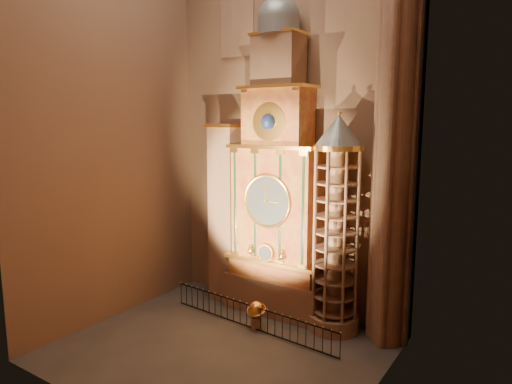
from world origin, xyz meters
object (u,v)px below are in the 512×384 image
Objects in this scene: stair_turret at (336,227)px; iron_railing at (250,317)px; astronomical_clock at (277,191)px; portrait_tower at (226,213)px; celestial_globe at (256,313)px.

stair_turret is 6.22m from iron_railing.
astronomical_clock is 1.67× the size of iron_railing.
portrait_tower is 6.22m from iron_railing.
astronomical_clock is at bearing 90.49° from iron_railing.
astronomical_clock reaches higher than iron_railing.
stair_turret reaches higher than celestial_globe.
stair_turret is at bearing 33.63° from celestial_globe.
astronomical_clock is at bearing 175.70° from stair_turret.
celestial_globe is 0.36m from iron_railing.
astronomical_clock is 6.55m from iron_railing.
celestial_globe is at bearing -83.56° from astronomical_clock.
celestial_globe is at bearing -146.37° from stair_turret.
astronomical_clock is 3.73m from portrait_tower.
celestial_globe is (-3.23, -2.15, -4.41)m from stair_turret.
astronomical_clock is 3.78m from stair_turret.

